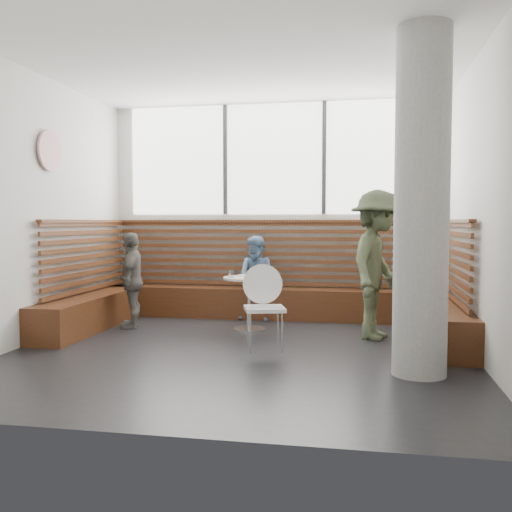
% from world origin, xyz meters
% --- Properties ---
extents(room, '(5.00, 5.00, 3.20)m').
position_xyz_m(room, '(0.00, 0.00, 1.60)').
color(room, silver).
rests_on(room, ground).
extents(booth, '(5.00, 2.50, 1.44)m').
position_xyz_m(booth, '(0.00, 1.77, 0.41)').
color(booth, '#402110').
rests_on(booth, ground).
extents(concrete_column, '(0.50, 0.50, 3.20)m').
position_xyz_m(concrete_column, '(1.85, -0.60, 1.60)').
color(concrete_column, gray).
rests_on(concrete_column, ground).
extents(wall_art, '(0.03, 0.50, 0.50)m').
position_xyz_m(wall_art, '(-2.46, 0.40, 2.30)').
color(wall_art, white).
rests_on(wall_art, room).
extents(cafe_table, '(0.69, 0.69, 0.70)m').
position_xyz_m(cafe_table, '(-0.14, 1.27, 0.50)').
color(cafe_table, silver).
rests_on(cafe_table, ground).
extents(cafe_chair, '(0.45, 0.44, 0.95)m').
position_xyz_m(cafe_chair, '(0.25, 0.22, 0.56)').
color(cafe_chair, white).
rests_on(cafe_chair, ground).
extents(adult_man, '(0.98, 1.32, 1.82)m').
position_xyz_m(adult_man, '(1.50, 1.02, 0.91)').
color(adult_man, '#434E34').
rests_on(adult_man, ground).
extents(child_back, '(0.65, 0.54, 1.23)m').
position_xyz_m(child_back, '(-0.16, 1.99, 0.61)').
color(child_back, '#5F82A6').
rests_on(child_back, ground).
extents(child_left, '(0.47, 0.81, 1.29)m').
position_xyz_m(child_left, '(-1.74, 1.18, 0.64)').
color(child_left, '#5E5C56').
rests_on(child_left, ground).
extents(plate_near, '(0.21, 0.21, 0.01)m').
position_xyz_m(plate_near, '(-0.22, 1.39, 0.71)').
color(plate_near, white).
rests_on(plate_near, cafe_table).
extents(plate_far, '(0.19, 0.19, 0.01)m').
position_xyz_m(plate_far, '(-0.11, 1.45, 0.71)').
color(plate_far, white).
rests_on(plate_far, cafe_table).
extents(glass_left, '(0.06, 0.06, 0.10)m').
position_xyz_m(glass_left, '(-0.36, 1.16, 0.76)').
color(glass_left, white).
rests_on(glass_left, cafe_table).
extents(glass_mid, '(0.06, 0.06, 0.10)m').
position_xyz_m(glass_mid, '(-0.10, 1.18, 0.75)').
color(glass_mid, white).
rests_on(glass_mid, cafe_table).
extents(glass_right, '(0.07, 0.07, 0.11)m').
position_xyz_m(glass_right, '(0.08, 1.27, 0.76)').
color(glass_right, white).
rests_on(glass_right, cafe_table).
extents(menu_card, '(0.23, 0.17, 0.00)m').
position_xyz_m(menu_card, '(-0.13, 1.14, 0.71)').
color(menu_card, '#A5C64C').
rests_on(menu_card, cafe_table).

